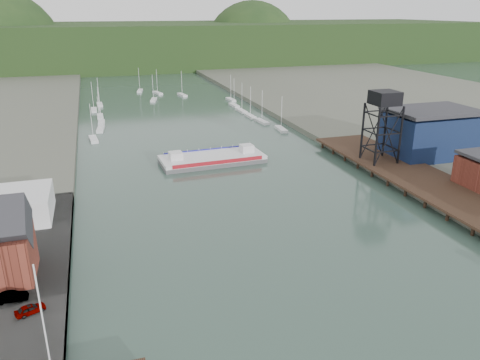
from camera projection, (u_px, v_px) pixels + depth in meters
east_pier at (422, 179)px, 96.89m from camera, size 14.00×70.00×2.45m
flagpole at (43, 320)px, 43.91m from camera, size 0.16×0.16×12.00m
lift_tower at (385, 102)px, 103.22m from camera, size 6.50×6.50×16.00m
blue_shed at (430, 133)px, 112.19m from camera, size 20.50×14.50×11.30m
marina_sailboats at (170, 110)px, 170.75m from camera, size 57.71×92.65×0.90m
distant_hills at (123, 48)px, 312.03m from camera, size 500.00×120.00×80.00m
chain_ferry at (212, 159)px, 113.04m from camera, size 25.27×11.26×3.57m
car_west_a at (30, 309)px, 54.54m from camera, size 3.68×2.60×1.16m
car_west_b at (12, 297)px, 56.82m from camera, size 3.73×1.31×1.23m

